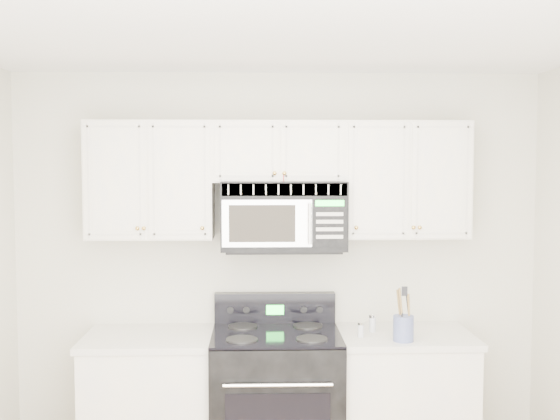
{
  "coord_description": "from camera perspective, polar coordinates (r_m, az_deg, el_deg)",
  "views": [
    {
      "loc": [
        -0.14,
        -2.94,
        2.01
      ],
      "look_at": [
        0.0,
        1.3,
        1.72
      ],
      "focal_mm": 45.0,
      "sensor_mm": 36.0,
      "label": 1
    }
  ],
  "objects": [
    {
      "name": "shaker_pepper",
      "position": [
        4.6,
        7.53,
        -9.1
      ],
      "size": [
        0.05,
        0.05,
        0.11
      ],
      "color": "#B4B6BD",
      "rests_on": "base_cabinet_right"
    },
    {
      "name": "room",
      "position": [
        3.03,
        0.82,
        -9.65
      ],
      "size": [
        3.51,
        3.51,
        2.61
      ],
      "color": "brown",
      "rests_on": "ground"
    },
    {
      "name": "range",
      "position": [
        4.61,
        -0.32,
        -15.38
      ],
      "size": [
        0.81,
        0.73,
        1.13
      ],
      "color": "black",
      "rests_on": "ground"
    },
    {
      "name": "shaker_salt",
      "position": [
        4.46,
        6.58,
        -9.64
      ],
      "size": [
        0.04,
        0.04,
        0.09
      ],
      "color": "#B4B6BD",
      "rests_on": "base_cabinet_right"
    },
    {
      "name": "microwave",
      "position": [
        4.5,
        0.28,
        -0.41
      ],
      "size": [
        0.79,
        0.45,
        0.44
      ],
      "color": "black",
      "rests_on": "ground"
    },
    {
      "name": "utensil_crock",
      "position": [
        4.39,
        10.0,
        -9.33
      ],
      "size": [
        0.12,
        0.12,
        0.33
      ],
      "color": "slate",
      "rests_on": "base_cabinet_right"
    },
    {
      "name": "upper_cabinets",
      "position": [
        4.53,
        -0.12,
        2.96
      ],
      "size": [
        2.44,
        0.37,
        0.75
      ],
      "color": "#F1E6C9",
      "rests_on": "ground"
    },
    {
      "name": "base_cabinet_right",
      "position": [
        4.75,
        10.0,
        -15.6
      ],
      "size": [
        0.86,
        0.65,
        0.92
      ],
      "color": "#F1E6C9",
      "rests_on": "ground"
    },
    {
      "name": "base_cabinet_left",
      "position": [
        4.71,
        -10.23,
        -15.81
      ],
      "size": [
        0.86,
        0.65,
        0.92
      ],
      "color": "#F1E6C9",
      "rests_on": "ground"
    }
  ]
}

